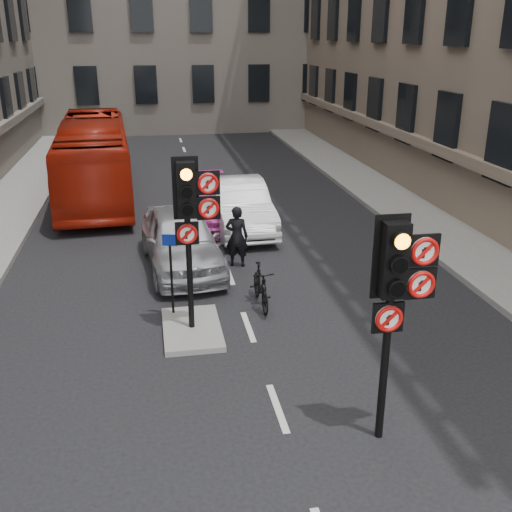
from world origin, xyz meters
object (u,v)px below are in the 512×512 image
object	(u,v)px
car_white	(239,205)
motorcyclist	(237,236)
bus_red	(94,158)
info_sign	(171,263)
signal_far	(191,208)
motorcycle	(261,286)
car_silver	(181,239)
car_pink	(211,203)
signal_near	(397,284)

from	to	relation	value
car_white	motorcyclist	distance (m)	3.25
bus_red	car_white	bearing A→B (deg)	-49.76
info_sign	bus_red	bearing A→B (deg)	118.59
signal_far	car_white	xyz separation A→B (m)	(1.96, 6.82, -1.92)
signal_far	motorcyclist	world-z (taller)	signal_far
motorcycle	info_sign	bearing A→B (deg)	-172.79
car_silver	motorcyclist	distance (m)	1.48
motorcycle	info_sign	size ratio (longest dim) A/B	0.89
car_pink	info_sign	distance (m)	7.16
car_silver	motorcyclist	xyz separation A→B (m)	(1.47, -0.15, 0.04)
signal_near	bus_red	size ratio (longest dim) A/B	0.34
car_silver	motorcyclist	bearing A→B (deg)	-10.80
signal_near	car_white	bearing A→B (deg)	93.37
signal_far	car_pink	xyz separation A→B (m)	(1.15, 7.70, -2.05)
signal_far	bus_red	world-z (taller)	signal_far
car_white	car_pink	size ratio (longest dim) A/B	1.05
bus_red	motorcycle	size ratio (longest dim) A/B	6.41
info_sign	signal_far	bearing A→B (deg)	-42.97
car_silver	motorcycle	size ratio (longest dim) A/B	2.86
signal_near	info_sign	xyz separation A→B (m)	(-3.04, 4.74, -1.28)
car_pink	bus_red	size ratio (longest dim) A/B	0.44
motorcyclist	car_white	bearing A→B (deg)	-83.08
signal_near	signal_far	xyz separation A→B (m)	(-2.60, 4.00, 0.12)
signal_far	motorcyclist	bearing A→B (deg)	68.63
car_silver	motorcycle	bearing A→B (deg)	-64.48
bus_red	info_sign	distance (m)	11.37
car_white	bus_red	bearing A→B (deg)	131.66
car_silver	motorcycle	world-z (taller)	car_silver
signal_far	car_pink	bearing A→B (deg)	81.49
car_white	bus_red	world-z (taller)	bus_red
car_pink	car_silver	bearing A→B (deg)	-109.83
car_white	info_sign	distance (m)	6.56
car_white	info_sign	bearing A→B (deg)	-113.26
bus_red	info_sign	world-z (taller)	bus_red
car_pink	info_sign	size ratio (longest dim) A/B	2.47
signal_far	bus_red	xyz separation A→B (m)	(-2.81, 11.86, -1.25)
signal_far	car_pink	world-z (taller)	signal_far
signal_near	bus_red	distance (m)	16.80
car_silver	signal_near	bearing A→B (deg)	-76.22
car_silver	car_pink	size ratio (longest dim) A/B	1.02
signal_near	bus_red	bearing A→B (deg)	108.81
signal_far	info_sign	bearing A→B (deg)	120.46
info_sign	signal_near	bearing A→B (deg)	-40.80
bus_red	signal_far	bearing A→B (deg)	-79.85
motorcycle	car_white	bearing A→B (deg)	85.84
car_silver	info_sign	world-z (taller)	info_sign
signal_far	bus_red	size ratio (longest dim) A/B	0.34
motorcycle	bus_red	bearing A→B (deg)	111.63
signal_near	car_pink	world-z (taller)	signal_near
signal_near	motorcyclist	bearing A→B (deg)	98.86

